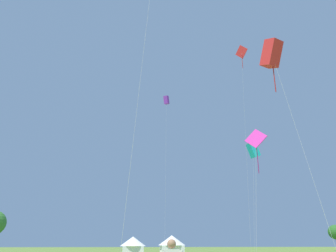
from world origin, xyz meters
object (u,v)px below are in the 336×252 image
object	(u,v)px
kite_purple_box	(166,100)
tree_distant_right	(335,232)
kite_red_box	(272,54)
festival_tent_right	(133,244)
kite_magenta_diamond	(256,141)
kite_red_diamond	(242,54)
festival_tent_center	(172,244)
kite_cyan_box	(253,150)

from	to	relation	value
kite_purple_box	tree_distant_right	size ratio (longest dim) A/B	4.67
kite_red_box	festival_tent_right	size ratio (longest dim) A/B	3.80
kite_red_box	kite_purple_box	xyz separation A→B (m)	(-2.53, 42.43, 14.39)
kite_red_box	kite_magenta_diamond	bearing A→B (deg)	78.43
festival_tent_right	tree_distant_right	bearing A→B (deg)	26.60
kite_red_diamond	tree_distant_right	xyz separation A→B (m)	(35.49, 32.86, -32.25)
festival_tent_right	festival_tent_center	world-z (taller)	festival_tent_center
kite_red_box	kite_cyan_box	distance (m)	37.15
kite_magenta_diamond	kite_red_diamond	distance (m)	37.70
kite_cyan_box	kite_magenta_diamond	world-z (taller)	kite_cyan_box
tree_distant_right	kite_purple_box	bearing A→B (deg)	-153.44
kite_magenta_diamond	kite_purple_box	bearing A→B (deg)	97.19
kite_magenta_diamond	kite_red_diamond	xyz separation A→B (m)	(9.58, 25.71, 25.85)
tree_distant_right	kite_cyan_box	bearing A→B (deg)	-137.03
kite_red_box	kite_purple_box	world-z (taller)	kite_purple_box
kite_cyan_box	kite_magenta_diamond	distance (m)	29.24
kite_red_diamond	kite_cyan_box	bearing A→B (deg)	36.60
kite_purple_box	festival_tent_center	world-z (taller)	kite_purple_box
kite_red_diamond	festival_tent_center	xyz separation A→B (m)	(-13.27, 5.12, -35.20)
kite_red_box	kite_cyan_box	bearing A→B (deg)	70.60
kite_red_diamond	kite_red_box	bearing A→B (deg)	-108.30
kite_cyan_box	festival_tent_right	distance (m)	26.74
kite_cyan_box	kite_magenta_diamond	size ratio (longest dim) A/B	1.55
kite_red_diamond	festival_tent_right	xyz separation A→B (m)	(-19.91, 5.12, -35.33)
kite_magenta_diamond	festival_tent_right	distance (m)	33.87
tree_distant_right	festival_tent_center	bearing A→B (deg)	-150.35
kite_magenta_diamond	kite_cyan_box	bearing A→B (deg)	68.21
kite_red_diamond	festival_tent_right	distance (m)	40.87
kite_magenta_diamond	kite_red_diamond	size ratio (longest dim) A/B	0.32
kite_magenta_diamond	festival_tent_right	world-z (taller)	kite_magenta_diamond
kite_cyan_box	kite_red_diamond	distance (m)	19.29
kite_cyan_box	kite_purple_box	bearing A→B (deg)	153.32
kite_purple_box	kite_magenta_diamond	bearing A→B (deg)	-82.81
kite_magenta_diamond	festival_tent_right	xyz separation A→B (m)	(-10.34, 30.83, -9.48)
kite_red_box	tree_distant_right	size ratio (longest dim) A/B	2.51
kite_magenta_diamond	tree_distant_right	world-z (taller)	kite_magenta_diamond
kite_red_box	kite_magenta_diamond	distance (m)	9.70
kite_magenta_diamond	festival_tent_center	world-z (taller)	kite_magenta_diamond
kite_red_box	kite_purple_box	size ratio (longest dim) A/B	0.54
festival_tent_right	festival_tent_center	distance (m)	6.65
festival_tent_center	tree_distant_right	bearing A→B (deg)	29.65
kite_cyan_box	kite_red_diamond	xyz separation A→B (m)	(-1.00, -0.74, 19.25)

